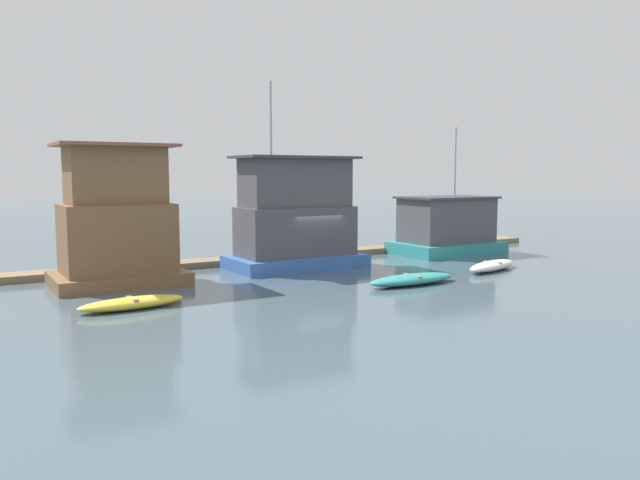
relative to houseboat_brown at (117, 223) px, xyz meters
name	(u,v)px	position (x,y,z in m)	size (l,w,h in m)	color
ground_plane	(309,267)	(8.78, -0.05, -2.45)	(200.00, 200.00, 0.00)	#475B66
dock_walkway	(280,257)	(8.78, 2.95, -2.30)	(33.80, 1.44, 0.30)	#846B4C
houseboat_brown	(117,223)	(0.00, 0.00, 0.00)	(5.05, 3.67, 5.59)	brown
houseboat_blue	(296,218)	(8.23, 0.25, -0.11)	(6.27, 3.45, 8.56)	#3866B7
houseboat_teal	(447,227)	(17.89, 0.51, -0.99)	(5.76, 3.77, 6.94)	teal
dinghy_yellow	(132,303)	(-0.72, -4.91, -2.25)	(3.57, 1.25, 0.40)	yellow
dinghy_teal	(412,279)	(10.03, -6.13, -2.24)	(4.14, 1.21, 0.43)	teal
dinghy_white	(492,266)	(15.53, -5.16, -2.23)	(3.92, 2.09, 0.44)	white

